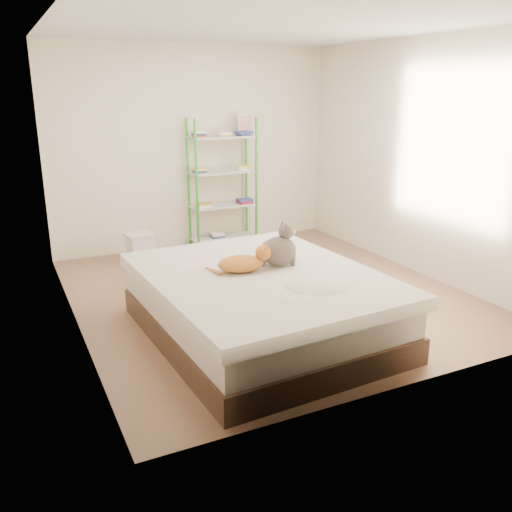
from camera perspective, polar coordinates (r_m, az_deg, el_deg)
room at (r=5.37m, az=1.14°, el=9.19°), size 3.81×4.21×2.61m
bed at (r=4.64m, az=0.50°, el=-5.10°), size 1.90×2.32×0.57m
orange_cat at (r=4.54m, az=-1.62°, el=-0.58°), size 0.50×0.34×0.19m
grey_cat at (r=4.68m, az=2.43°, el=1.20°), size 0.36×0.32×0.38m
shelf_unit at (r=7.25m, az=-3.48°, el=7.96°), size 0.91×0.36×1.74m
cardboard_box at (r=6.44m, az=2.57°, el=0.19°), size 0.51×0.49×0.38m
white_bin at (r=6.78m, az=-12.07°, el=0.88°), size 0.36×0.33×0.37m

